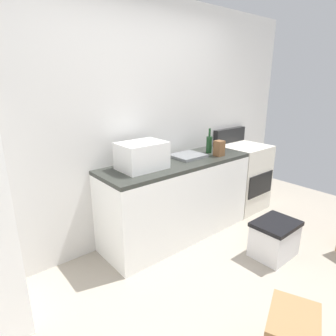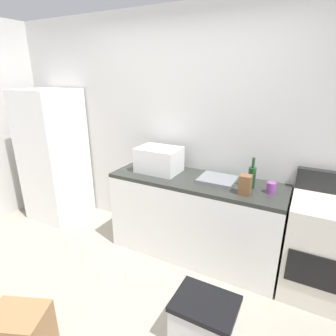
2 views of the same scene
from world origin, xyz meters
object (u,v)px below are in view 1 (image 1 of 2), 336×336
(wine_bottle, at_px, (209,144))
(storage_bin, at_px, (274,239))
(knife_block, at_px, (219,148))
(microwave, at_px, (142,156))
(stove_oven, at_px, (241,176))
(coffee_mug, at_px, (221,147))

(wine_bottle, bearing_deg, storage_bin, -93.42)
(wine_bottle, distance_m, knife_block, 0.18)
(wine_bottle, bearing_deg, microwave, -179.36)
(stove_oven, xyz_separation_m, wine_bottle, (-0.67, 0.03, 0.54))
(stove_oven, distance_m, storage_bin, 1.24)
(wine_bottle, xyz_separation_m, coffee_mug, (0.19, -0.04, -0.06))
(stove_oven, distance_m, knife_block, 0.88)
(knife_block, xyz_separation_m, storage_bin, (-0.04, -0.83, -0.80))
(stove_oven, xyz_separation_m, knife_block, (-0.69, -0.14, 0.52))
(knife_block, bearing_deg, coffee_mug, 33.53)
(stove_oven, bearing_deg, coffee_mug, -179.29)
(stove_oven, relative_size, wine_bottle, 3.67)
(knife_block, bearing_deg, wine_bottle, 83.54)
(microwave, height_order, coffee_mug, microwave)
(coffee_mug, bearing_deg, storage_bin, -104.32)
(coffee_mug, distance_m, storage_bin, 1.25)
(wine_bottle, relative_size, knife_block, 1.67)
(microwave, xyz_separation_m, wine_bottle, (1.00, 0.01, -0.03))
(stove_oven, height_order, microwave, microwave)
(microwave, height_order, storage_bin, microwave)
(wine_bottle, bearing_deg, stove_oven, -2.83)
(wine_bottle, xyz_separation_m, knife_block, (-0.02, -0.18, -0.02))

